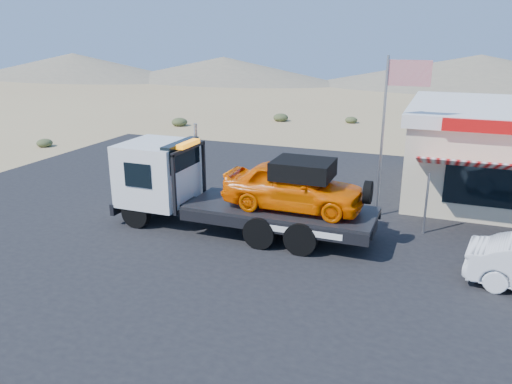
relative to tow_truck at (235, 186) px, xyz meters
The scene contains 6 objects.
ground 2.07m from the tow_truck, 98.53° to the right, with size 120.00×120.00×0.00m, color #A2865C.
asphalt_lot 3.03m from the tow_truck, 44.36° to the left, with size 32.00×24.00×0.02m, color black.
tow_truck is the anchor object (origin of this frame).
flagpole 6.14m from the tow_truck, 34.60° to the left, with size 1.55×0.10×6.00m.
desert_scrub 16.66m from the tow_truck, 142.92° to the left, with size 23.80×36.32×0.65m.
distant_hills 54.83m from the tow_truck, 100.46° to the left, with size 126.00×48.00×4.20m.
Camera 1 is at (6.89, -14.05, 6.73)m, focal length 35.00 mm.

